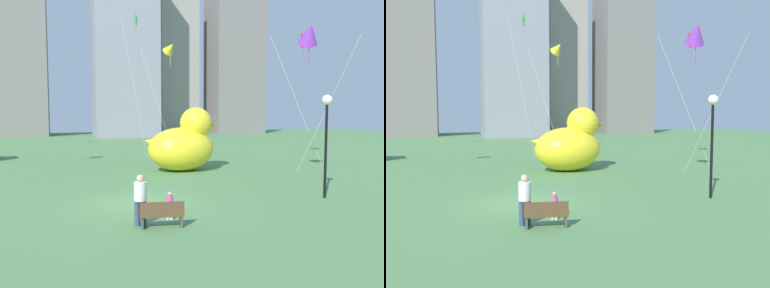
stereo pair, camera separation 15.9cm
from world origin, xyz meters
The scene contains 11 objects.
ground_plane centered at (0.00, 0.00, 0.00)m, with size 140.00×140.00×0.00m, color #53844D.
park_bench centered at (-0.06, -3.59, 0.47)m, with size 1.51×0.70×0.90m.
person_adult centered at (-0.66, -3.05, 0.95)m, with size 0.42×0.42×1.73m.
person_child centered at (0.45, -2.77, 0.56)m, with size 0.25×0.25×1.01m.
giant_inflatable_duck centered at (4.67, 8.21, 1.82)m, with size 5.15×3.30×4.27m.
lamppost centered at (8.02, -1.73, 3.50)m, with size 0.46×0.46×4.61m.
city_skyline centered at (3.41, 56.18, 16.06)m, with size 76.73×19.37×39.88m.
kite_green centered at (3.63, 18.51, 11.81)m, with size 2.03×2.12×13.05m.
kite_red centered at (15.64, 10.27, 9.95)m, with size 3.81×3.63×10.75m.
kite_yellow centered at (7.44, 20.52, 10.36)m, with size 3.75×3.86×11.16m.
kite_purple centered at (10.08, 2.30, 8.20)m, with size 3.32×3.77×8.98m.
Camera 2 is at (-3.03, -15.12, 3.68)m, focal length 34.49 mm.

